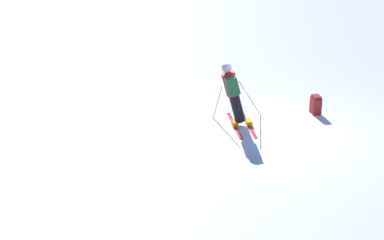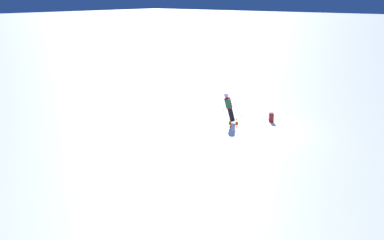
% 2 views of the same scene
% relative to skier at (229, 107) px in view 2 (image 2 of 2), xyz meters
% --- Properties ---
extents(ground_plane, '(300.00, 300.00, 0.00)m').
position_rel_skier_xyz_m(ground_plane, '(-1.28, -0.16, -0.94)').
color(ground_plane, white).
extents(skier, '(1.47, 1.62, 1.72)m').
position_rel_skier_xyz_m(skier, '(0.00, 0.00, 0.00)').
color(skier, red).
rests_on(skier, ground).
extents(spare_backpack, '(0.36, 0.37, 0.50)m').
position_rel_skier_xyz_m(spare_backpack, '(-1.70, -1.66, -0.69)').
color(spare_backpack, '#AD231E').
rests_on(spare_backpack, ground).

